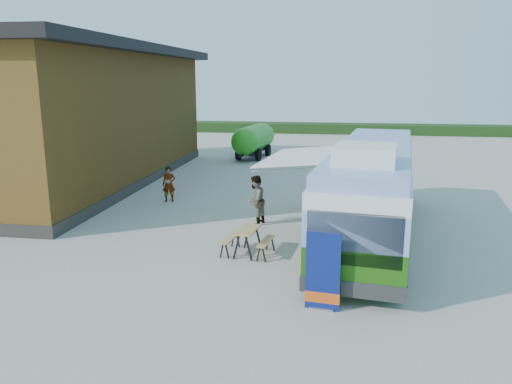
% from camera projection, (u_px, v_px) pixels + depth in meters
% --- Properties ---
extents(ground, '(100.00, 100.00, 0.00)m').
position_uv_depth(ground, '(228.00, 248.00, 17.20)').
color(ground, '#BCB7AD').
rests_on(ground, ground).
extents(barn, '(9.60, 21.20, 7.50)m').
position_uv_depth(barn, '(78.00, 118.00, 27.58)').
color(barn, brown).
rests_on(barn, ground).
extents(hedge, '(40.00, 3.00, 1.00)m').
position_uv_depth(hedge, '(376.00, 129.00, 52.53)').
color(hedge, '#264419').
rests_on(hedge, ground).
extents(bus, '(4.44, 12.94, 3.90)m').
position_uv_depth(bus, '(372.00, 187.00, 18.10)').
color(bus, '#277213').
rests_on(bus, ground).
extents(awning, '(3.48, 4.96, 0.55)m').
position_uv_depth(awning, '(311.00, 160.00, 17.99)').
color(awning, white).
rests_on(awning, ground).
extents(banner, '(0.89, 0.26, 2.04)m').
position_uv_depth(banner, '(323.00, 279.00, 12.46)').
color(banner, navy).
rests_on(banner, ground).
extents(picnic_table, '(1.70, 1.55, 0.87)m').
position_uv_depth(picnic_table, '(248.00, 235.00, 16.49)').
color(picnic_table, tan).
rests_on(picnic_table, ground).
extents(person_a, '(0.69, 0.53, 1.67)m').
position_uv_depth(person_a, '(169.00, 184.00, 23.57)').
color(person_a, '#999999').
rests_on(person_a, ground).
extents(person_b, '(1.05, 1.17, 1.99)m').
position_uv_depth(person_b, '(255.00, 200.00, 19.81)').
color(person_b, '#999999').
rests_on(person_b, ground).
extents(slurry_tanker, '(2.53, 6.40, 2.38)m').
position_uv_depth(slurry_tanker, '(254.00, 139.00, 36.55)').
color(slurry_tanker, '#2A981B').
rests_on(slurry_tanker, ground).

